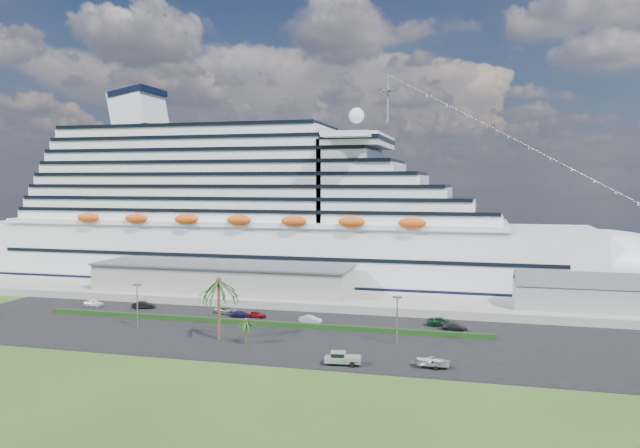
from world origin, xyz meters
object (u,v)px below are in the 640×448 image
(cruise_ship, at_px, (270,221))
(parked_car_3, at_px, (241,314))
(boat_trailer, at_px, (433,361))
(pickup_truck, at_px, (342,358))

(cruise_ship, relative_size, parked_car_3, 43.98)
(cruise_ship, bearing_deg, boat_trailer, -54.34)
(pickup_truck, relative_size, boat_trailer, 0.98)
(cruise_ship, height_order, parked_car_3, cruise_ship)
(parked_car_3, height_order, pickup_truck, pickup_truck)
(cruise_ship, height_order, pickup_truck, cruise_ship)
(boat_trailer, bearing_deg, cruise_ship, 125.66)
(cruise_ship, xyz_separation_m, pickup_truck, (35.09, -68.95, -15.52))
(parked_car_3, distance_m, pickup_truck, 37.60)
(parked_car_3, relative_size, pickup_truck, 0.77)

